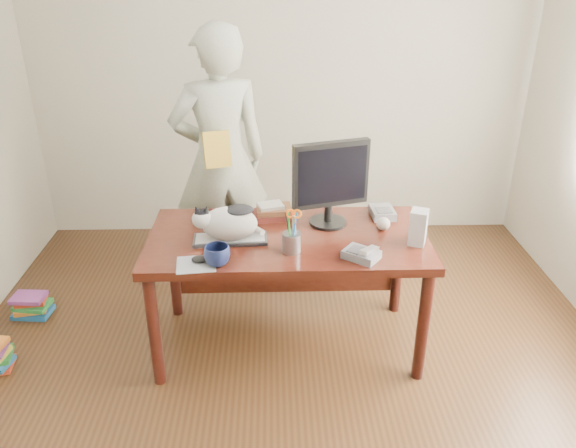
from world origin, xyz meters
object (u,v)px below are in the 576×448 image
Objects in this scene: monitor at (331,179)px; calculator at (382,212)px; baseball at (383,224)px; speaker at (418,227)px; phone at (362,254)px; person at (220,160)px; coffee_mug at (217,256)px; pen_cup at (292,240)px; mouse at (200,259)px; desk at (287,252)px; book_stack at (273,211)px; keyboard at (230,239)px; book_pile_b at (32,305)px; cat at (227,222)px.

calculator is (0.34, 0.11, -0.26)m from monitor.
monitor reaches higher than baseball.
baseball reaches higher than calculator.
speaker reaches higher than baseball.
person is at bearing 163.04° from phone.
pen_cup is at bearing 18.64° from coffee_mug.
calculator reaches higher than mouse.
book_stack reaches higher than desk.
keyboard is 1.60× the size of book_stack.
mouse is (-0.47, -0.37, 0.17)m from desk.
book_pile_b is at bearing 4.71° from person.
baseball is (1.03, 0.36, 0.02)m from mouse.
pen_cup is at bearing -86.62° from desk.
speaker reaches higher than mouse.
coffee_mug reaches higher than phone.
mouse reaches higher than keyboard.
coffee_mug is at bearing -100.84° from cat.
keyboard reaches higher than book_pile_b.
cat reaches higher than keyboard.
person is at bearing 162.07° from speaker.
phone is at bearing -117.32° from baseball.
cat is at bearing 80.28° from person.
monitor is at bearing 24.72° from mouse.
book_pile_b is (-1.74, 0.54, -0.75)m from pen_cup.
speaker is at bearing -10.75° from book_pile_b.
keyboard is 0.11m from cat.
cat is at bearing 55.16° from mouse.
phone is at bearing -13.18° from pen_cup.
calculator is at bearing 130.82° from speaker.
cat is 1.58× the size of pen_cup.
book_pile_b is (-1.35, 0.67, -0.73)m from coffee_mug.
coffee_mug is at bearing -20.93° from mouse.
monitor is 6.54× the size of baseball.
cat is 1.06m from speaker.
keyboard is 0.37m from pen_cup.
monitor reaches higher than book_pile_b.
phone is 1.16× the size of calculator.
phone is 2.81× the size of baseball.
person reaches higher than pen_cup.
coffee_mug is at bearing -103.46° from keyboard.
monitor reaches higher than phone.
baseball is at bearing 4.70° from cat.
phone is 1.10× the size of speaker.
desk is 0.27m from book_stack.
calculator is at bearing 105.33° from phone.
pen_cup is (0.02, -0.27, 0.22)m from desk.
baseball is 0.41× the size of calculator.
cat is at bearing -172.41° from baseball.
baseball is 0.67m from book_stack.
mouse is at bearing -149.56° from speaker.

